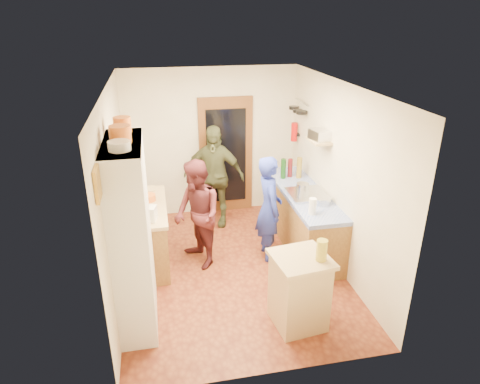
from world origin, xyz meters
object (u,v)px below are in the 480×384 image
object	(u,v)px
person_left	(198,213)
island_base	(299,293)
right_counter_base	(302,219)
person_hob	(271,209)
person_back	(214,176)
hutch_body	(132,236)

from	to	relation	value
person_left	island_base	bearing A→B (deg)	12.39
right_counter_base	person_hob	xyz separation A→B (m)	(-0.58, -0.29, 0.37)
person_back	right_counter_base	bearing A→B (deg)	-18.76
person_hob	person_back	world-z (taller)	person_back
island_base	person_back	xyz separation A→B (m)	(-0.58, 2.77, 0.45)
island_base	person_left	bearing A→B (deg)	121.95
person_left	person_back	world-z (taller)	person_back
right_counter_base	person_back	size ratio (longest dim) A/B	1.26
island_base	person_hob	distance (m)	1.57
hutch_body	island_base	xyz separation A→B (m)	(1.84, -0.51, -0.67)
hutch_body	person_hob	world-z (taller)	hutch_body
hutch_body	person_back	xyz separation A→B (m)	(1.26, 2.26, -0.22)
right_counter_base	person_hob	distance (m)	0.75
island_base	person_hob	size ratio (longest dim) A/B	0.54
person_hob	right_counter_base	bearing A→B (deg)	-64.02
island_base	person_back	world-z (taller)	person_back
hutch_body	right_counter_base	xyz separation A→B (m)	(2.50, 1.30, -0.68)
right_counter_base	person_left	xyz separation A→B (m)	(-1.65, -0.22, 0.37)
island_base	hutch_body	bearing A→B (deg)	164.53
person_hob	person_left	size ratio (longest dim) A/B	1.00
hutch_body	person_back	distance (m)	2.60
person_hob	hutch_body	bearing A→B (deg)	117.55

